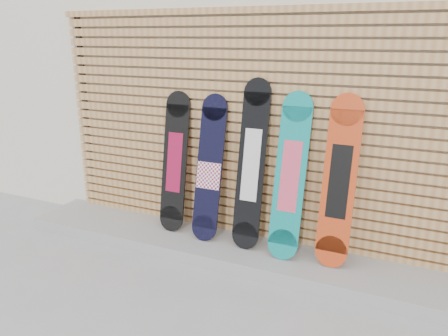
% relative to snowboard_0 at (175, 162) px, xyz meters
% --- Properties ---
extents(ground, '(80.00, 80.00, 0.00)m').
position_rel_snowboard_0_xyz_m(ground, '(0.91, -0.80, -0.82)').
color(ground, '#969699').
rests_on(ground, ground).
extents(building, '(12.00, 5.00, 3.60)m').
position_rel_snowboard_0_xyz_m(building, '(1.41, 2.70, 0.98)').
color(building, beige).
rests_on(building, ground).
extents(concrete_step, '(4.60, 0.70, 0.12)m').
position_rel_snowboard_0_xyz_m(concrete_step, '(0.76, -0.12, -0.76)').
color(concrete_step, gray).
rests_on(concrete_step, ground).
extents(slat_wall, '(4.26, 0.08, 2.29)m').
position_rel_snowboard_0_xyz_m(slat_wall, '(0.76, 0.17, 0.39)').
color(slat_wall, '#AF7D49').
rests_on(slat_wall, ground).
extents(snowboard_0, '(0.26, 0.28, 1.41)m').
position_rel_snowboard_0_xyz_m(snowboard_0, '(0.00, 0.00, 0.00)').
color(snowboard_0, black).
rests_on(snowboard_0, concrete_step).
extents(snowboard_1, '(0.26, 0.34, 1.40)m').
position_rel_snowboard_0_xyz_m(snowboard_1, '(0.40, -0.03, -0.01)').
color(snowboard_1, black).
rests_on(snowboard_1, concrete_step).
extents(snowboard_2, '(0.26, 0.33, 1.57)m').
position_rel_snowboard_0_xyz_m(snowboard_2, '(0.83, -0.02, 0.08)').
color(snowboard_2, black).
rests_on(snowboard_2, concrete_step).
extents(snowboard_3, '(0.28, 0.38, 1.47)m').
position_rel_snowboard_0_xyz_m(snowboard_3, '(1.21, -0.05, 0.03)').
color(snowboard_3, '#0D8584').
rests_on(snowboard_3, concrete_step).
extents(snowboard_4, '(0.28, 0.34, 1.48)m').
position_rel_snowboard_0_xyz_m(snowboard_4, '(1.64, -0.03, 0.03)').
color(snowboard_4, '#C73D15').
rests_on(snowboard_4, concrete_step).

